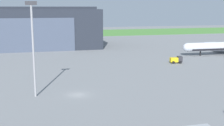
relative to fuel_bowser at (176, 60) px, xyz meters
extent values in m
plane|color=slate|center=(-38.31, -28.98, -1.26)|extent=(440.00, 440.00, 0.00)
cube|color=#4C863A|center=(-38.31, 128.10, -1.22)|extent=(440.00, 56.00, 0.08)
sphere|color=silver|center=(10.62, 12.29, 2.33)|extent=(3.33, 3.33, 3.33)
cube|color=silver|center=(30.10, 20.11, 1.90)|extent=(6.18, 14.44, 0.56)
cylinder|color=gray|center=(29.28, 18.97, 0.65)|extent=(3.32, 1.96, 1.90)
cylinder|color=black|center=(16.57, 12.20, -0.33)|extent=(0.56, 0.56, 1.87)
cube|color=#2D2D33|center=(1.16, -0.15, 0.18)|extent=(1.77, 2.09, 1.95)
cube|color=yellow|center=(-0.88, 0.12, -0.04)|extent=(2.80, 2.23, 1.50)
cylinder|color=black|center=(0.96, -1.18, -0.79)|extent=(0.97, 0.38, 0.95)
cylinder|color=black|center=(1.24, 0.88, -0.79)|extent=(0.97, 0.38, 0.95)
cylinder|color=black|center=(-1.48, -0.85, -0.79)|extent=(0.97, 0.38, 0.95)
cylinder|color=black|center=(-1.20, 1.21, -0.79)|extent=(0.97, 0.38, 0.95)
cylinder|color=#99999E|center=(-47.40, -27.99, 8.56)|extent=(0.44, 0.44, 19.65)
cube|color=#333338|center=(-47.40, -27.99, 18.79)|extent=(2.40, 0.50, 0.80)
camera|label=1|loc=(-46.00, -91.25, 17.92)|focal=46.61mm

